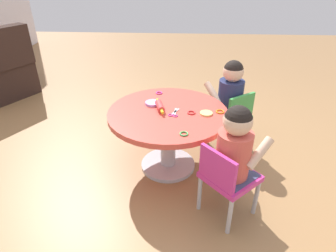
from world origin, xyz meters
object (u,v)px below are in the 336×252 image
at_px(child_chair_right, 231,116).
at_px(craft_scissors, 174,114).
at_px(craft_table, 168,125).
at_px(seated_child_right, 231,90).
at_px(rolling_pin, 160,106).
at_px(seated_child_left, 235,145).
at_px(child_chair_left, 227,178).

bearing_deg(child_chair_right, craft_scissors, 128.39).
relative_size(craft_table, seated_child_right, 1.76).
bearing_deg(rolling_pin, craft_table, -116.97).
height_order(child_chair_right, craft_scissors, child_chair_right).
height_order(seated_child_left, rolling_pin, seated_child_left).
bearing_deg(seated_child_right, child_chair_left, 172.53).
distance_m(child_chair_left, seated_child_right, 0.90).
distance_m(craft_table, craft_scissors, 0.14).
height_order(child_chair_left, seated_child_left, seated_child_left).
relative_size(child_chair_right, seated_child_right, 1.05).
bearing_deg(craft_table, rolling_pin, 63.03).
bearing_deg(rolling_pin, child_chair_right, -62.61).
relative_size(child_chair_left, seated_child_right, 1.05).
relative_size(child_chair_left, rolling_pin, 2.35).
height_order(child_chair_left, rolling_pin, rolling_pin).
relative_size(child_chair_right, craft_scissors, 3.80).
bearing_deg(seated_child_right, rolling_pin, 120.80).
xyz_separation_m(child_chair_left, craft_scissors, (0.45, 0.35, 0.21)).
height_order(seated_child_left, seated_child_right, same).
xyz_separation_m(seated_child_right, rolling_pin, (-0.34, 0.57, 0.00)).
distance_m(craft_table, child_chair_right, 0.64).
distance_m(child_chair_left, rolling_pin, 0.73).
bearing_deg(craft_scissors, seated_child_right, -47.94).
xyz_separation_m(child_chair_left, rolling_pin, (0.52, 0.46, 0.23)).
xyz_separation_m(child_chair_left, seated_child_right, (0.86, -0.11, 0.23)).
bearing_deg(child_chair_left, child_chair_right, -9.33).
distance_m(seated_child_left, craft_scissors, 0.57).
height_order(child_chair_left, craft_scissors, child_chair_left).
relative_size(seated_child_left, seated_child_right, 1.00).
bearing_deg(seated_child_right, seated_child_left, 174.30).
bearing_deg(craft_table, child_chair_right, -57.38).
distance_m(craft_table, child_chair_left, 0.64).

